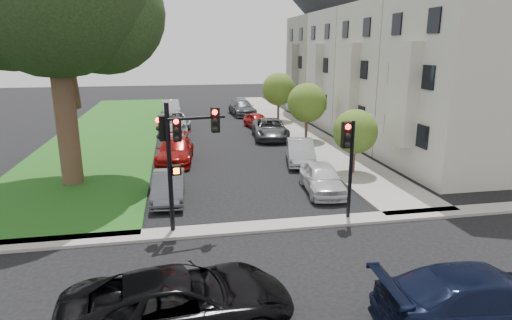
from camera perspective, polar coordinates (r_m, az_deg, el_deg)
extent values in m
plane|color=black|center=(15.50, 3.52, -11.88)|extent=(140.00, 140.00, 0.00)
cube|color=#235121|center=(38.43, -18.83, 3.68)|extent=(8.00, 44.00, 0.12)
cube|color=gray|center=(39.39, 4.53, 4.68)|extent=(3.50, 44.00, 0.12)
cube|color=gray|center=(17.23, 1.88, -8.78)|extent=(60.00, 1.00, 0.12)
cube|color=#BCB59A|center=(26.78, 26.32, 9.12)|extent=(7.00, 7.40, 10.00)
cube|color=#BCB59A|center=(24.73, 18.94, 8.33)|extent=(0.70, 2.20, 5.50)
cube|color=black|center=(24.80, 19.75, 10.60)|extent=(0.08, 3.60, 6.00)
cube|color=#AEA991|center=(33.09, 18.52, 10.68)|extent=(7.00, 7.40, 10.00)
cube|color=#AEA991|center=(31.44, 12.20, 10.01)|extent=(0.70, 2.20, 5.50)
cube|color=black|center=(31.50, 12.82, 11.81)|extent=(0.08, 3.60, 6.00)
cube|color=beige|center=(39.81, 13.25, 11.61)|extent=(7.00, 7.40, 10.00)
cube|color=beige|center=(38.45, 7.84, 11.01)|extent=(0.70, 2.20, 5.50)
cube|color=black|center=(38.50, 8.33, 12.49)|extent=(0.08, 3.60, 6.00)
cube|color=gray|center=(46.76, 9.49, 12.22)|extent=(7.00, 7.40, 10.00)
cube|color=gray|center=(45.62, 4.82, 11.67)|extent=(0.70, 2.20, 5.50)
cube|color=black|center=(45.65, 5.22, 12.92)|extent=(0.08, 3.60, 6.00)
cylinder|color=brown|center=(23.57, -24.06, 5.91)|extent=(1.05, 1.05, 7.66)
sphere|color=black|center=(23.97, -19.65, 17.97)|extent=(6.13, 6.13, 6.13)
cylinder|color=brown|center=(24.55, 12.89, 0.10)|extent=(0.18, 0.18, 1.76)
sphere|color=#4B6226|center=(24.21, 13.10, 3.72)|extent=(2.46, 2.46, 2.46)
cylinder|color=brown|center=(32.70, 6.71, 4.31)|extent=(0.21, 0.21, 2.10)
sphere|color=#4B6226|center=(32.42, 6.81, 7.59)|extent=(2.94, 2.94, 2.94)
cylinder|color=brown|center=(41.27, 2.98, 6.65)|extent=(0.22, 0.22, 2.22)
sphere|color=#4B6226|center=(41.04, 3.02, 9.41)|extent=(3.11, 3.11, 3.11)
cylinder|color=black|center=(16.23, -11.42, -1.36)|extent=(0.20, 0.20, 5.03)
cylinder|color=black|center=(15.82, -7.91, 5.57)|extent=(2.12, 0.47, 0.12)
cube|color=black|center=(15.87, -10.48, 4.08)|extent=(0.33, 0.30, 0.92)
cube|color=black|center=(15.88, -5.45, 5.33)|extent=(0.33, 0.30, 0.92)
cube|color=black|center=(16.11, -12.39, 4.14)|extent=(0.30, 0.33, 0.92)
sphere|color=#FF0C05|center=(15.67, -10.53, 5.09)|extent=(0.19, 0.19, 0.19)
sphere|color=black|center=(15.79, -10.43, 2.88)|extent=(0.19, 0.19, 0.19)
cube|color=black|center=(16.22, -10.57, -1.32)|extent=(0.37, 0.30, 0.37)
cube|color=#FF5905|center=(16.09, -10.57, -1.45)|extent=(0.21, 0.03, 0.21)
cylinder|color=black|center=(17.73, 12.49, -1.52)|extent=(0.16, 0.16, 4.15)
cube|color=black|center=(17.26, 11.94, 3.30)|extent=(0.34, 0.30, 1.04)
sphere|color=#FF0C05|center=(17.05, 12.21, 4.34)|extent=(0.22, 0.22, 0.22)
imported|color=black|center=(11.36, -10.13, -18.24)|extent=(6.01, 3.27, 1.60)
imported|color=black|center=(12.63, 28.39, -16.19)|extent=(5.77, 2.60, 1.64)
imported|color=silver|center=(21.26, 8.80, -2.40)|extent=(2.16, 4.42, 1.45)
imported|color=#999BA0|center=(26.44, 5.92, 1.12)|extent=(2.44, 4.67, 1.47)
imported|color=#3F4247|center=(33.55, 1.89, 4.17)|extent=(3.09, 5.74, 1.53)
imported|color=maroon|center=(37.89, 0.18, 5.26)|extent=(2.25, 4.14, 1.34)
imported|color=#3F4247|center=(45.29, -1.86, 6.97)|extent=(2.55, 5.55, 1.57)
imported|color=#3F4247|center=(20.37, -11.57, -3.48)|extent=(1.58, 4.11, 1.34)
imported|color=maroon|center=(27.03, -10.72, 1.29)|extent=(2.59, 5.38, 1.51)
imported|color=#999BA0|center=(33.07, -10.69, 3.64)|extent=(2.21, 4.28, 1.39)
imported|color=#999BA0|center=(39.17, -10.74, 5.31)|extent=(2.91, 5.06, 1.33)
imported|color=#999BA0|center=(45.83, -11.29, 6.81)|extent=(1.97, 4.96, 1.61)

